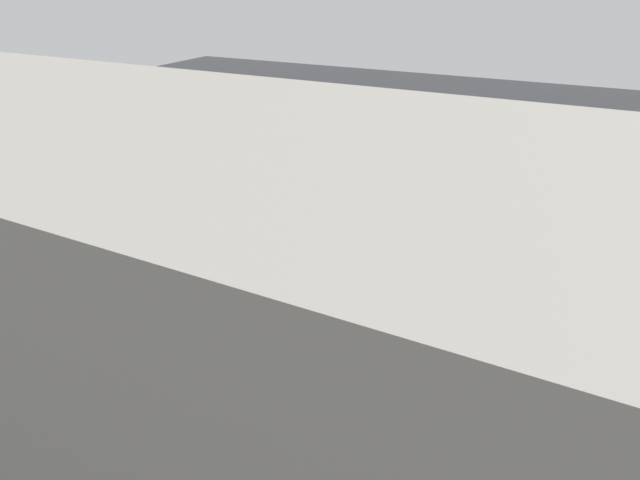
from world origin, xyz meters
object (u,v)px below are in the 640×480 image
Objects in this scene: moving_hatchback at (411,221)px; pedestrian at (188,246)px; fire_hydrant at (217,268)px; sign_post at (166,232)px.

moving_hatchback reaches higher than pedestrian.
fire_hydrant is 1.63m from sign_post.
moving_hatchback is at bearing -137.62° from fire_hydrant.
sign_post reaches higher than pedestrian.
pedestrian is 0.68× the size of sign_post.
pedestrian reaches higher than fire_hydrant.
pedestrian is (4.71, 3.83, -0.07)m from moving_hatchback.
fire_hydrant is at bearing 42.38° from moving_hatchback.
fire_hydrant is (3.99, 3.64, -0.63)m from moving_hatchback.
pedestrian is at bearing 14.50° from fire_hydrant.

